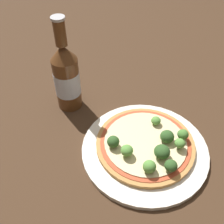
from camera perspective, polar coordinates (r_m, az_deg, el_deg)
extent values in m
plane|color=#3D2819|center=(0.65, 8.03, -7.51)|extent=(3.00, 3.00, 0.00)
cylinder|color=silver|center=(0.63, 7.11, -8.03)|extent=(0.30, 0.30, 0.01)
cylinder|color=#B77F42|center=(0.63, 7.23, -6.92)|extent=(0.23, 0.23, 0.01)
cylinder|color=#B74728|center=(0.62, 7.27, -6.59)|extent=(0.21, 0.21, 0.00)
cylinder|color=beige|center=(0.62, 7.28, -6.52)|extent=(0.19, 0.19, 0.00)
cylinder|color=#6B8E51|center=(0.61, 0.26, -7.14)|extent=(0.01, 0.01, 0.01)
ellipsoid|color=#2D5123|center=(0.60, 0.26, -6.46)|extent=(0.03, 0.03, 0.03)
cylinder|color=#6B8E51|center=(0.63, 11.76, -5.88)|extent=(0.01, 0.01, 0.01)
ellipsoid|color=#2D5123|center=(0.62, 11.91, -5.25)|extent=(0.03, 0.03, 0.03)
cylinder|color=#6B8E51|center=(0.59, 3.20, -9.03)|extent=(0.01, 0.01, 0.01)
ellipsoid|color=#568E3D|center=(0.58, 3.25, -8.35)|extent=(0.03, 0.03, 0.02)
cylinder|color=#6B8E51|center=(0.62, 14.39, -7.23)|extent=(0.01, 0.01, 0.01)
ellipsoid|color=#568E3D|center=(0.61, 14.57, -6.58)|extent=(0.02, 0.02, 0.02)
cylinder|color=#6B8E51|center=(0.57, 8.04, -12.29)|extent=(0.01, 0.01, 0.01)
ellipsoid|color=#568E3D|center=(0.56, 8.15, -11.68)|extent=(0.03, 0.03, 0.03)
cylinder|color=#6B8E51|center=(0.60, 10.46, -9.29)|extent=(0.01, 0.01, 0.01)
ellipsoid|color=#2D5123|center=(0.59, 10.62, -8.57)|extent=(0.04, 0.04, 0.03)
cylinder|color=#6B8E51|center=(0.66, 9.47, -2.34)|extent=(0.01, 0.01, 0.01)
ellipsoid|color=#568E3D|center=(0.66, 9.55, -1.85)|extent=(0.02, 0.02, 0.02)
cylinder|color=#6B8E51|center=(0.58, 12.24, -12.02)|extent=(0.01, 0.01, 0.01)
ellipsoid|color=#2D5123|center=(0.57, 12.40, -11.45)|extent=(0.03, 0.03, 0.02)
cylinder|color=#6B8E51|center=(0.64, 15.02, -5.33)|extent=(0.01, 0.01, 0.01)
ellipsoid|color=#477A33|center=(0.63, 15.19, -4.72)|extent=(0.03, 0.03, 0.02)
cylinder|color=#563319|center=(0.71, -9.66, 6.18)|extent=(0.07, 0.07, 0.15)
cylinder|color=#B2BCD1|center=(0.70, -9.69, 6.37)|extent=(0.07, 0.07, 0.07)
cone|color=#563319|center=(0.65, -10.65, 12.63)|extent=(0.07, 0.07, 0.04)
cylinder|color=#563319|center=(0.63, -11.28, 16.57)|extent=(0.03, 0.03, 0.06)
cylinder|color=#B2B2B7|center=(0.61, -11.75, 19.40)|extent=(0.03, 0.03, 0.01)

